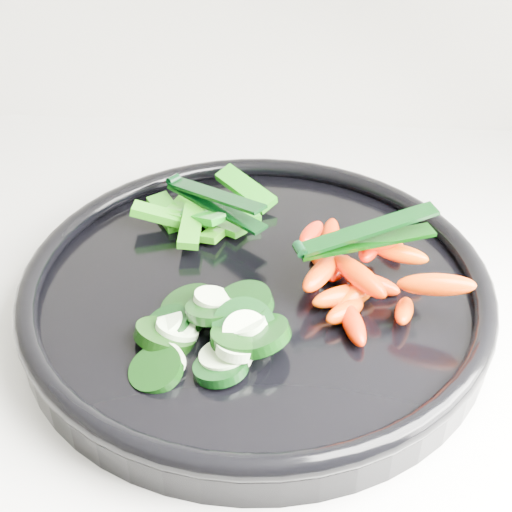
{
  "coord_description": "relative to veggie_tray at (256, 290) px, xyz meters",
  "views": [
    {
      "loc": [
        0.39,
        1.22,
        1.32
      ],
      "look_at": [
        0.36,
        1.66,
        0.99
      ],
      "focal_mm": 50.0,
      "sensor_mm": 36.0,
      "label": 1
    }
  ],
  "objects": [
    {
      "name": "tong_pepper",
      "position": [
        -0.04,
        0.09,
        0.03
      ],
      "size": [
        0.1,
        0.08,
        0.02
      ],
      "color": "black",
      "rests_on": "pepper_pile"
    },
    {
      "name": "tong_carrot",
      "position": [
        0.08,
        0.01,
        0.05
      ],
      "size": [
        0.11,
        0.05,
        0.02
      ],
      "color": "black",
      "rests_on": "carrot_pile"
    },
    {
      "name": "pepper_pile",
      "position": [
        -0.05,
        0.09,
        0.01
      ],
      "size": [
        0.13,
        0.12,
        0.03
      ],
      "color": "#246D0A",
      "rests_on": "veggie_tray"
    },
    {
      "name": "cucumber_pile",
      "position": [
        -0.03,
        -0.06,
        0.01
      ],
      "size": [
        0.13,
        0.12,
        0.04
      ],
      "color": "black",
      "rests_on": "veggie_tray"
    },
    {
      "name": "carrot_pile",
      "position": [
        0.08,
        0.0,
        0.02
      ],
      "size": [
        0.13,
        0.16,
        0.05
      ],
      "color": "#DF4A00",
      "rests_on": "veggie_tray"
    },
    {
      "name": "veggie_tray",
      "position": [
        0.0,
        0.0,
        0.0
      ],
      "size": [
        0.38,
        0.38,
        0.04
      ],
      "color": "black",
      "rests_on": "counter"
    }
  ]
}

